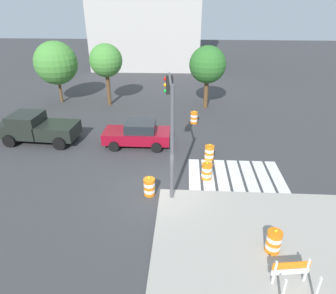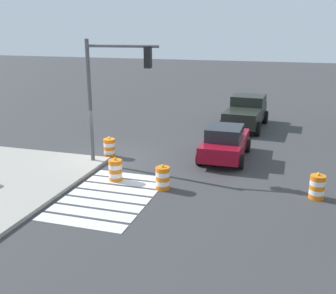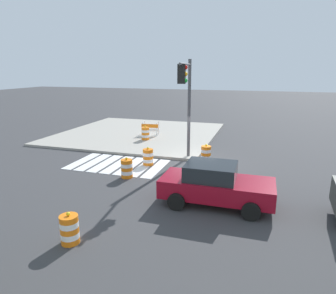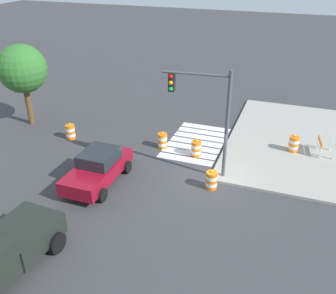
{
  "view_description": "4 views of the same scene",
  "coord_description": "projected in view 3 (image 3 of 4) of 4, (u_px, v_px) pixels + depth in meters",
  "views": [
    {
      "loc": [
        1.1,
        -12.31,
        8.77
      ],
      "look_at": [
        0.25,
        2.31,
        1.36
      ],
      "focal_mm": 31.78,
      "sensor_mm": 36.0,
      "label": 1
    },
    {
      "loc": [
        16.93,
        8.09,
        6.17
      ],
      "look_at": [
        1.93,
        3.49,
        1.51
      ],
      "focal_mm": 43.67,
      "sensor_mm": 36.0,
      "label": 2
    },
    {
      "loc": [
        -3.43,
        16.18,
        5.14
      ],
      "look_at": [
        1.44,
        0.73,
        0.94
      ],
      "focal_mm": 32.42,
      "sensor_mm": 36.0,
      "label": 3
    },
    {
      "loc": [
        -15.7,
        -3.54,
        10.39
      ],
      "look_at": [
        1.28,
        2.64,
        0.87
      ],
      "focal_mm": 40.17,
      "sensor_mm": 36.0,
      "label": 4
    }
  ],
  "objects": [
    {
      "name": "crosswalk_stripes",
      "position": [
        118.0,
        164.0,
        16.73
      ],
      "size": [
        5.1,
        3.2,
        0.02
      ],
      "color": "silver",
      "rests_on": "ground"
    },
    {
      "name": "traffic_light_pole",
      "position": [
        187.0,
        93.0,
        15.89
      ],
      "size": [
        0.64,
        3.28,
        5.5
      ],
      "color": "#4C4C51",
      "rests_on": "sidewalk_corner"
    },
    {
      "name": "traffic_barrel_near_corner",
      "position": [
        70.0,
        229.0,
        9.12
      ],
      "size": [
        0.56,
        0.56,
        1.02
      ],
      "color": "orange",
      "rests_on": "ground"
    },
    {
      "name": "traffic_barrel_crosswalk_end",
      "position": [
        206.0,
        154.0,
        17.21
      ],
      "size": [
        0.56,
        0.56,
        1.02
      ],
      "color": "orange",
      "rests_on": "ground"
    },
    {
      "name": "sidewalk_corner",
      "position": [
        139.0,
        133.0,
        24.49
      ],
      "size": [
        12.0,
        12.0,
        0.15
      ],
      "primitive_type": "cube",
      "color": "#9E998E",
      "rests_on": "ground"
    },
    {
      "name": "construction_barricade",
      "position": [
        150.0,
        128.0,
        23.33
      ],
      "size": [
        1.33,
        0.94,
        1.0
      ],
      "color": "silver",
      "rests_on": "sidewalk_corner"
    },
    {
      "name": "traffic_barrel_median_near",
      "position": [
        127.0,
        169.0,
        14.66
      ],
      "size": [
        0.56,
        0.56,
        1.02
      ],
      "color": "orange",
      "rests_on": "ground"
    },
    {
      "name": "traffic_barrel_median_far",
      "position": [
        148.0,
        157.0,
        16.56
      ],
      "size": [
        0.56,
        0.56,
        1.02
      ],
      "color": "orange",
      "rests_on": "ground"
    },
    {
      "name": "sports_car",
      "position": [
        215.0,
        184.0,
        11.69
      ],
      "size": [
        4.3,
        2.15,
        1.63
      ],
      "color": "maroon",
      "rests_on": "ground"
    },
    {
      "name": "traffic_barrel_on_sidewalk",
      "position": [
        145.0,
        133.0,
        21.89
      ],
      "size": [
        0.56,
        0.56,
        1.02
      ],
      "color": "orange",
      "rests_on": "sidewalk_corner"
    },
    {
      "name": "ground_plane",
      "position": [
        196.0,
        162.0,
        17.23
      ],
      "size": [
        120.0,
        120.0,
        0.0
      ],
      "primitive_type": "plane",
      "color": "#38383A"
    }
  ]
}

